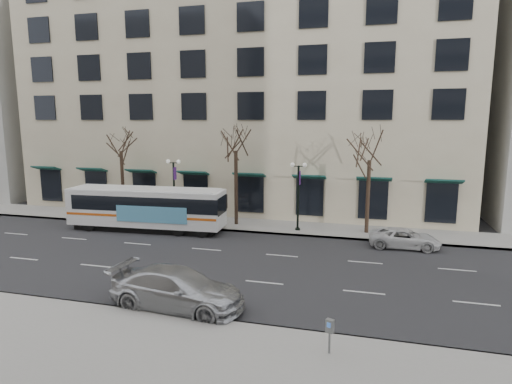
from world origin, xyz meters
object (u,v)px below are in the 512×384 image
(lamp_post_right, at_px, (298,193))
(lamp_post_left, at_px, (174,188))
(tree_far_mid, at_px, (236,138))
(pay_station, at_px, (330,329))
(silver_car, at_px, (177,289))
(tree_far_left, at_px, (120,140))
(tree_far_right, at_px, (370,147))
(city_bus, at_px, (147,207))
(white_pickup, at_px, (404,238))

(lamp_post_right, bearing_deg, lamp_post_left, 180.00)
(tree_far_mid, xyz_separation_m, pay_station, (8.89, -17.33, -5.84))
(lamp_post_left, relative_size, silver_car, 0.85)
(tree_far_left, height_order, lamp_post_right, tree_far_left)
(tree_far_right, xyz_separation_m, lamp_post_left, (-14.99, -0.60, -3.48))
(tree_far_mid, xyz_separation_m, city_bus, (-6.10, -3.00, -5.13))
(silver_car, bearing_deg, tree_far_mid, 12.22)
(pay_station, bearing_deg, lamp_post_left, 151.91)
(tree_far_left, xyz_separation_m, lamp_post_left, (5.01, -0.60, -3.75))
(tree_far_left, xyz_separation_m, city_bus, (3.90, -3.00, -4.93))
(white_pickup, bearing_deg, tree_far_left, 82.18)
(tree_far_left, height_order, silver_car, tree_far_left)
(lamp_post_right, xyz_separation_m, silver_car, (-3.04, -14.40, -2.05))
(pay_station, bearing_deg, silver_car, -176.41)
(city_bus, bearing_deg, pay_station, -47.07)
(tree_far_left, distance_m, pay_station, 26.25)
(tree_far_right, height_order, lamp_post_right, tree_far_right)
(tree_far_mid, xyz_separation_m, white_pickup, (12.44, -2.76, -6.28))
(tree_far_left, distance_m, silver_car, 20.05)
(tree_far_mid, relative_size, city_bus, 0.71)
(tree_far_left, bearing_deg, silver_car, -51.41)
(tree_far_left, distance_m, lamp_post_right, 15.48)
(silver_car, distance_m, pay_station, 7.30)
(lamp_post_right, xyz_separation_m, pay_station, (3.88, -16.73, -1.88))
(silver_car, bearing_deg, tree_far_left, 43.33)
(pay_station, bearing_deg, city_bus, 158.50)
(lamp_post_left, relative_size, pay_station, 4.11)
(tree_far_mid, bearing_deg, lamp_post_left, -173.15)
(silver_car, xyz_separation_m, white_pickup, (10.47, 12.24, -0.26))
(tree_far_left, height_order, tree_far_mid, tree_far_mid)
(tree_far_mid, xyz_separation_m, silver_car, (1.97, -15.00, -6.01))
(city_bus, relative_size, silver_car, 1.96)
(tree_far_right, bearing_deg, silver_car, -118.16)
(tree_far_right, xyz_separation_m, white_pickup, (2.44, -2.76, -5.79))
(pay_station, bearing_deg, white_pickup, 98.54)
(lamp_post_right, distance_m, city_bus, 11.42)
(city_bus, bearing_deg, white_pickup, -2.58)
(tree_far_mid, relative_size, lamp_post_left, 1.64)
(tree_far_left, relative_size, city_bus, 0.69)
(city_bus, bearing_deg, silver_car, -59.43)
(white_pickup, bearing_deg, lamp_post_left, 82.13)
(silver_car, bearing_deg, lamp_post_left, 30.54)
(lamp_post_right, bearing_deg, tree_far_left, 177.71)
(tree_far_right, height_order, lamp_post_left, tree_far_right)
(lamp_post_right, distance_m, pay_station, 17.28)
(tree_far_mid, relative_size, white_pickup, 1.88)
(tree_far_left, relative_size, silver_car, 1.35)
(white_pickup, bearing_deg, silver_car, 138.65)
(tree_far_mid, relative_size, pay_station, 6.75)
(lamp_post_right, height_order, silver_car, lamp_post_right)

